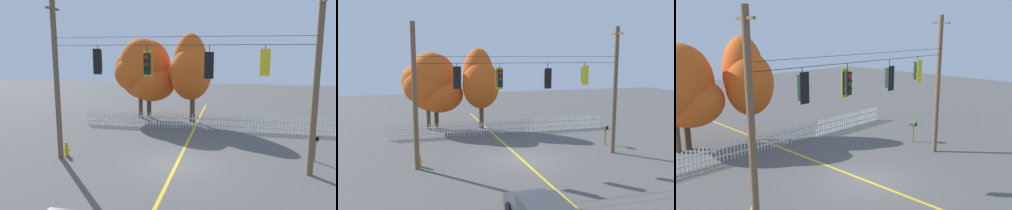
{
  "view_description": "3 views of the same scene",
  "coord_description": "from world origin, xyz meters",
  "views": [
    {
      "loc": [
        2.56,
        -14.91,
        5.64
      ],
      "look_at": [
        -0.48,
        0.4,
        2.95
      ],
      "focal_mm": 34.39,
      "sensor_mm": 36.0,
      "label": 1
    },
    {
      "loc": [
        -6.6,
        -19.69,
        6.29
      ],
      "look_at": [
        -0.87,
        0.6,
        3.33
      ],
      "focal_mm": 37.79,
      "sensor_mm": 36.0,
      "label": 2
    },
    {
      "loc": [
        -12.43,
        -10.75,
        7.27
      ],
      "look_at": [
        -1.16,
        0.46,
        3.92
      ],
      "focal_mm": 38.33,
      "sensor_mm": 36.0,
      "label": 3
    }
  ],
  "objects": [
    {
      "name": "traffic_signal_northbound_primary",
      "position": [
        3.98,
        -0.01,
        5.1
      ],
      "size": [
        0.43,
        0.38,
        1.35
      ],
      "color": "black"
    },
    {
      "name": "white_picket_fence",
      "position": [
        0.78,
        7.5,
        0.55
      ],
      "size": [
        17.88,
        0.06,
        1.1
      ],
      "color": "silver",
      "rests_on": "ground"
    },
    {
      "name": "signal_support_span",
      "position": [
        0.0,
        -0.0,
        4.13
      ],
      "size": [
        12.64,
        1.1,
        8.09
      ],
      "color": "brown",
      "rests_on": "ground"
    },
    {
      "name": "traffic_signal_eastbound_side",
      "position": [
        -1.41,
        0.01,
        4.98
      ],
      "size": [
        0.43,
        0.38,
        1.51
      ],
      "color": "black"
    },
    {
      "name": "ground",
      "position": [
        0.0,
        0.0,
        0.0
      ],
      "size": [
        80.0,
        80.0,
        0.0
      ],
      "primitive_type": "plane",
      "color": "#565451"
    },
    {
      "name": "traffic_signal_southbound_primary",
      "position": [
        -3.88,
        -0.01,
        5.08
      ],
      "size": [
        0.43,
        0.38,
        1.4
      ],
      "color": "black"
    },
    {
      "name": "autumn_maple_mid",
      "position": [
        -4.26,
        10.77,
        3.89
      ],
      "size": [
        4.57,
        3.72,
        6.57
      ],
      "color": "#473828",
      "rests_on": "ground"
    },
    {
      "name": "traffic_signal_northbound_secondary",
      "position": [
        1.53,
        -0.01,
        4.95
      ],
      "size": [
        0.43,
        0.38,
        1.53
      ],
      "color": "black"
    },
    {
      "name": "lane_centerline_stripe",
      "position": [
        0.0,
        0.0,
        0.0
      ],
      "size": [
        0.16,
        36.0,
        0.01
      ],
      "primitive_type": "cube",
      "color": "gold",
      "rests_on": "ground"
    },
    {
      "name": "autumn_oak_far_east",
      "position": [
        -0.58,
        9.87,
        4.17
      ],
      "size": [
        3.14,
        3.22,
        6.92
      ],
      "color": "brown",
      "rests_on": "ground"
    },
    {
      "name": "roadside_mailbox",
      "position": [
        6.84,
        2.01,
        1.14
      ],
      "size": [
        0.25,
        0.44,
        1.4
      ],
      "color": "brown",
      "rests_on": "ground"
    },
    {
      "name": "autumn_maple_near_fence",
      "position": [
        -5.01,
        10.75,
        3.83
      ],
      "size": [
        4.27,
        3.75,
        5.71
      ],
      "color": "brown",
      "rests_on": "ground"
    },
    {
      "name": "fire_hydrant",
      "position": [
        -6.06,
        0.41,
        0.37
      ],
      "size": [
        0.38,
        0.22,
        0.75
      ],
      "color": "gold",
      "rests_on": "ground"
    }
  ]
}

